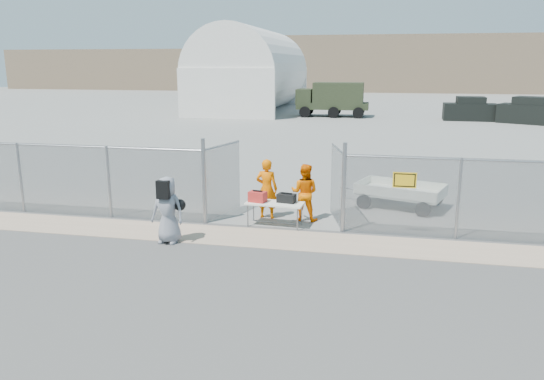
% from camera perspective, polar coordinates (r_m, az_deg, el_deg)
% --- Properties ---
extents(ground, '(160.00, 160.00, 0.00)m').
position_cam_1_polar(ground, '(13.33, -1.77, -6.57)').
color(ground, '#454545').
extents(tarmac_inside, '(160.00, 80.00, 0.01)m').
position_cam_1_polar(tarmac_inside, '(54.44, 8.73, 8.50)').
color(tarmac_inside, gray).
rests_on(tarmac_inside, ground).
extents(dirt_strip, '(44.00, 1.60, 0.01)m').
position_cam_1_polar(dirt_strip, '(14.24, -0.83, -5.20)').
color(dirt_strip, tan).
rests_on(dirt_strip, ground).
extents(distant_hills, '(140.00, 6.00, 9.00)m').
position_cam_1_polar(distant_hills, '(90.19, 13.45, 13.06)').
color(distant_hills, '#7F684F').
rests_on(distant_hills, ground).
extents(chain_link_fence, '(40.00, 0.20, 2.20)m').
position_cam_1_polar(chain_link_fence, '(14.88, 0.00, 0.00)').
color(chain_link_fence, gray).
rests_on(chain_link_fence, ground).
extents(quonset_hangar, '(9.00, 18.00, 8.00)m').
position_cam_1_polar(quonset_hangar, '(53.75, -2.21, 12.84)').
color(quonset_hangar, white).
rests_on(quonset_hangar, ground).
extents(folding_table, '(1.68, 0.79, 0.70)m').
position_cam_1_polar(folding_table, '(15.22, 0.30, -2.62)').
color(folding_table, white).
rests_on(folding_table, ground).
extents(orange_bag, '(0.54, 0.41, 0.30)m').
position_cam_1_polar(orange_bag, '(15.18, -1.56, -0.72)').
color(orange_bag, red).
rests_on(orange_bag, folding_table).
extents(black_duffel, '(0.56, 0.39, 0.25)m').
position_cam_1_polar(black_duffel, '(15.12, 1.57, -0.88)').
color(black_duffel, black).
rests_on(black_duffel, folding_table).
extents(security_worker_left, '(0.69, 0.47, 1.81)m').
position_cam_1_polar(security_worker_left, '(15.87, -0.57, 0.13)').
color(security_worker_left, '#FE6D00').
rests_on(security_worker_left, ground).
extents(security_worker_right, '(0.89, 0.73, 1.71)m').
position_cam_1_polar(security_worker_right, '(15.67, 3.52, -0.26)').
color(security_worker_right, '#FE6D00').
rests_on(security_worker_right, ground).
extents(visitor, '(0.88, 0.59, 1.75)m').
position_cam_1_polar(visitor, '(13.96, -11.16, -2.11)').
color(visitor, gray).
rests_on(visitor, ground).
extents(utility_trailer, '(3.87, 2.81, 0.84)m').
position_cam_1_polar(utility_trailer, '(17.65, 13.63, -0.50)').
color(utility_trailer, white).
rests_on(utility_trailer, ground).
extents(military_truck, '(6.23, 2.36, 2.96)m').
position_cam_1_polar(military_truck, '(47.25, 6.55, 9.63)').
color(military_truck, '#2A331D').
rests_on(military_truck, ground).
extents(parked_vehicle_near, '(4.22, 1.99, 1.89)m').
position_cam_1_polar(parked_vehicle_near, '(46.61, 20.53, 8.16)').
color(parked_vehicle_near, black).
rests_on(parked_vehicle_near, ground).
extents(parked_vehicle_mid, '(4.89, 3.91, 2.02)m').
position_cam_1_polar(parked_vehicle_mid, '(45.93, 26.01, 7.67)').
color(parked_vehicle_mid, black).
rests_on(parked_vehicle_mid, ground).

